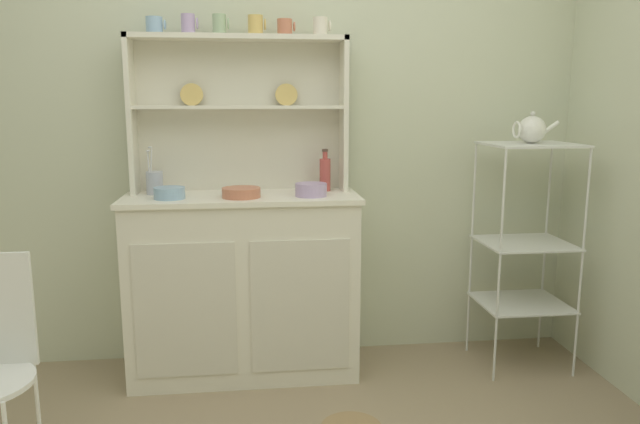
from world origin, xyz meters
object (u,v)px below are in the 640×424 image
object	(u,v)px
bowl_mixing_large	(170,193)
utensil_jar	(155,182)
hutch_shelf_unit	(240,103)
porcelain_teapot	(532,129)
cup_sky_0	(155,25)
bakers_rack	(526,229)
jam_bottle	(325,174)
hutch_cabinet	(244,283)

from	to	relation	value
bowl_mixing_large	utensil_jar	bearing A→B (deg)	120.19
hutch_shelf_unit	utensil_jar	world-z (taller)	hutch_shelf_unit
utensil_jar	porcelain_teapot	world-z (taller)	porcelain_teapot
utensil_jar	cup_sky_0	bearing A→B (deg)	55.92
bakers_rack	bowl_mixing_large	size ratio (longest dim) A/B	8.06
cup_sky_0	jam_bottle	bearing A→B (deg)	-2.57
bowl_mixing_large	utensil_jar	xyz separation A→B (m)	(-0.09, 0.15, 0.03)
hutch_cabinet	hutch_shelf_unit	distance (m)	0.89
hutch_shelf_unit	jam_bottle	bearing A→B (deg)	-10.76
cup_sky_0	bowl_mixing_large	bearing A→B (deg)	-73.44
bowl_mixing_large	jam_bottle	xyz separation A→B (m)	(0.74, 0.16, 0.06)
bakers_rack	bowl_mixing_large	xyz separation A→B (m)	(-1.74, -0.00, 0.22)
hutch_shelf_unit	cup_sky_0	bearing A→B (deg)	-173.66
hutch_cabinet	porcelain_teapot	xyz separation A→B (m)	(1.41, -0.07, 0.75)
hutch_cabinet	bowl_mixing_large	world-z (taller)	bowl_mixing_large
bakers_rack	utensil_jar	distance (m)	1.85
bowl_mixing_large	porcelain_teapot	size ratio (longest dim) A/B	0.64
bowl_mixing_large	porcelain_teapot	distance (m)	1.76
hutch_cabinet	cup_sky_0	bearing A→B (deg)	162.43
cup_sky_0	porcelain_teapot	distance (m)	1.87
cup_sky_0	porcelain_teapot	world-z (taller)	cup_sky_0
porcelain_teapot	cup_sky_0	bearing A→B (deg)	173.87
hutch_cabinet	bakers_rack	distance (m)	1.44
cup_sky_0	bowl_mixing_large	size ratio (longest dim) A/B	0.64
hutch_shelf_unit	porcelain_teapot	size ratio (longest dim) A/B	4.71
hutch_cabinet	bowl_mixing_large	size ratio (longest dim) A/B	7.91
hutch_shelf_unit	bowl_mixing_large	distance (m)	0.58
utensil_jar	hutch_shelf_unit	bearing A→B (deg)	11.83
jam_bottle	utensil_jar	bearing A→B (deg)	-179.43
porcelain_teapot	hutch_shelf_unit	bearing A→B (deg)	170.50
hutch_shelf_unit	porcelain_teapot	world-z (taller)	hutch_shelf_unit
hutch_cabinet	utensil_jar	distance (m)	0.65
utensil_jar	porcelain_teapot	distance (m)	1.85
bowl_mixing_large	bakers_rack	bearing A→B (deg)	0.09
hutch_cabinet	utensil_jar	size ratio (longest dim) A/B	4.88
bowl_mixing_large	jam_bottle	size ratio (longest dim) A/B	0.68
jam_bottle	porcelain_teapot	size ratio (longest dim) A/B	0.94
utensil_jar	bowl_mixing_large	bearing A→B (deg)	-59.81
hutch_cabinet	hutch_shelf_unit	world-z (taller)	hutch_shelf_unit
hutch_cabinet	porcelain_teapot	size ratio (longest dim) A/B	5.04
cup_sky_0	utensil_jar	xyz separation A→B (m)	(-0.03, -0.04, -0.74)
hutch_cabinet	bakers_rack	world-z (taller)	bakers_rack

